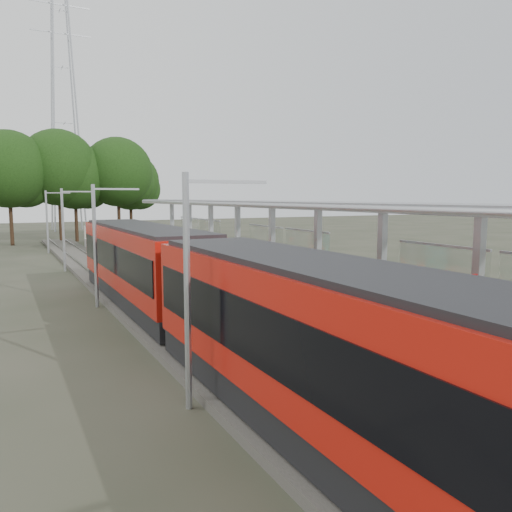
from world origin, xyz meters
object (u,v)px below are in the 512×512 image
at_px(bench_near, 397,293).
at_px(litter_bin, 268,269).
at_px(bench_mid, 277,262).
at_px(bench_far, 203,250).
at_px(info_pillar_near, 471,309).
at_px(train, 201,287).
at_px(info_pillar_far, 241,258).

height_order(bench_near, litter_bin, bench_near).
xyz_separation_m(bench_mid, bench_far, (-1.01, 7.72, -0.04)).
height_order(info_pillar_near, litter_bin, info_pillar_near).
bearing_deg(bench_mid, litter_bin, -141.99).
distance_m(train, litter_bin, 8.67).
bearing_deg(info_pillar_near, litter_bin, 83.95).
xyz_separation_m(bench_near, bench_far, (-0.53, 17.02, -0.05)).
relative_size(bench_near, info_pillar_near, 0.89).
bearing_deg(bench_near, train, 162.43).
bearing_deg(info_pillar_near, bench_near, 73.63).
height_order(train, bench_far, train).
bearing_deg(litter_bin, bench_near, -84.56).
bearing_deg(train, bench_near, -13.39).
bearing_deg(bench_near, info_pillar_far, 91.17).
xyz_separation_m(bench_near, bench_mid, (0.49, 9.30, -0.02)).
bearing_deg(bench_mid, info_pillar_far, 130.73).
xyz_separation_m(train, info_pillar_near, (6.04, -5.09, -0.30)).
bearing_deg(bench_far, info_pillar_far, -114.69).
bearing_deg(bench_near, litter_bin, 91.26).
height_order(train, bench_mid, train).
relative_size(train, bench_mid, 18.07).
bearing_deg(bench_mid, bench_near, -103.01).
bearing_deg(info_pillar_far, bench_mid, -14.86).
bearing_deg(info_pillar_far, info_pillar_near, -63.99).
bearing_deg(info_pillar_near, info_pillar_far, 84.73).
bearing_deg(info_pillar_near, bench_mid, 78.33).
relative_size(bench_near, bench_mid, 1.02).
distance_m(bench_near, bench_far, 17.03).
bearing_deg(litter_bin, bench_far, 88.58).
distance_m(bench_mid, info_pillar_far, 1.90).
xyz_separation_m(train, bench_near, (6.63, -1.58, -0.50)).
bearing_deg(info_pillar_near, bench_far, 82.95).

